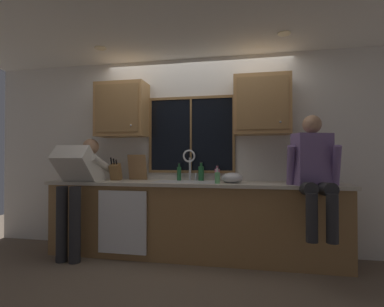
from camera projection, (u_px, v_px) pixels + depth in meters
The scene contains 25 objects.
back_wall at pixel (197, 153), 4.00m from camera, with size 5.96×0.12×2.55m, color silver.
ceiling_downlight_left at pixel (100, 48), 3.59m from camera, with size 0.14×0.14×0.01m, color #FFEAB2.
ceiling_downlight_right at pixel (284, 34), 3.17m from camera, with size 0.14×0.14×0.01m, color #FFEAB2.
window_glass at pixel (191, 135), 3.95m from camera, with size 1.10×0.02×0.95m, color black.
window_frame_top at pixel (191, 98), 3.95m from camera, with size 1.17×0.02×0.04m, color brown.
window_frame_bottom at pixel (191, 172), 3.94m from camera, with size 1.17×0.02×0.04m, color brown.
window_frame_left at pixel (150, 135), 4.06m from camera, with size 0.04×0.02×0.95m, color brown.
window_frame_right at pixel (234, 134), 3.83m from camera, with size 0.04×0.02×0.95m, color brown.
window_mullion_center at pixel (191, 135), 3.94m from camera, with size 0.02×0.02×0.95m, color brown.
lower_cabinet_run at pixel (192, 221), 3.65m from camera, with size 3.56×0.58×0.88m, color olive.
countertop at pixel (192, 184), 3.64m from camera, with size 3.62×0.62×0.04m, color beige.
dishwasher_front at pixel (122, 222), 3.49m from camera, with size 0.60×0.02×0.74m, color white.
upper_cabinet_left at pixel (122, 110), 3.98m from camera, with size 0.67×0.36×0.72m.
upper_cabinet_right at pixel (262, 105), 3.62m from camera, with size 0.67×0.36×0.72m.
sink at pixel (186, 190), 3.66m from camera, with size 0.80×0.46×0.21m.
faucet at pixel (190, 161), 3.84m from camera, with size 0.18×0.09×0.40m.
person_standing at pixel (78, 181), 3.65m from camera, with size 0.53×0.72×1.47m.
person_sitting_on_counter at pixel (314, 168), 3.11m from camera, with size 0.54×0.66×1.26m.
knife_block at pixel (116, 172), 3.91m from camera, with size 0.12×0.18×0.32m.
cutting_board at pixel (137, 167), 4.01m from camera, with size 0.25×0.02×0.34m, color #997047.
mixing_bowl at pixel (232, 178), 3.50m from camera, with size 0.26×0.26×0.13m, color #B7B7BC.
soap_dispenser at pixel (217, 177), 3.41m from camera, with size 0.06×0.07×0.18m.
bottle_green_glass at pixel (201, 173), 3.82m from camera, with size 0.07×0.07×0.24m.
bottle_tall_clear at pixel (179, 173), 3.86m from camera, with size 0.06×0.06×0.23m.
bottle_amber_small at pixel (217, 174), 3.79m from camera, with size 0.06×0.06×0.20m.
Camera 1 is at (0.72, -3.88, 1.21)m, focal length 27.74 mm.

